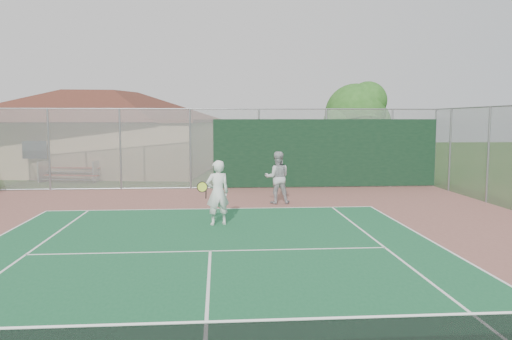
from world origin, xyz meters
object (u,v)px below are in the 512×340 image
at_px(bleachers, 74,170).
at_px(tree, 357,116).
at_px(player_white_front, 217,193).
at_px(clubhouse, 102,124).
at_px(player_grey_back, 277,178).

relative_size(bleachers, tree, 0.61).
distance_m(tree, player_white_front, 12.11).
bearing_deg(clubhouse, tree, -12.74).
bearing_deg(bleachers, player_white_front, -45.73).
xyz_separation_m(bleachers, player_grey_back, (9.29, -7.55, 0.40)).
distance_m(player_white_front, player_grey_back, 4.15).
xyz_separation_m(clubhouse, player_grey_back, (8.69, -11.42, -1.87)).
relative_size(clubhouse, player_white_front, 7.48).
xyz_separation_m(tree, player_white_front, (-6.79, -9.76, -2.26)).
relative_size(tree, player_grey_back, 2.59).
height_order(clubhouse, player_grey_back, clubhouse).
bearing_deg(bleachers, tree, 6.05).
xyz_separation_m(clubhouse, bleachers, (-0.60, -3.87, -2.27)).
distance_m(bleachers, tree, 14.24).
bearing_deg(player_white_front, player_grey_back, -137.74).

